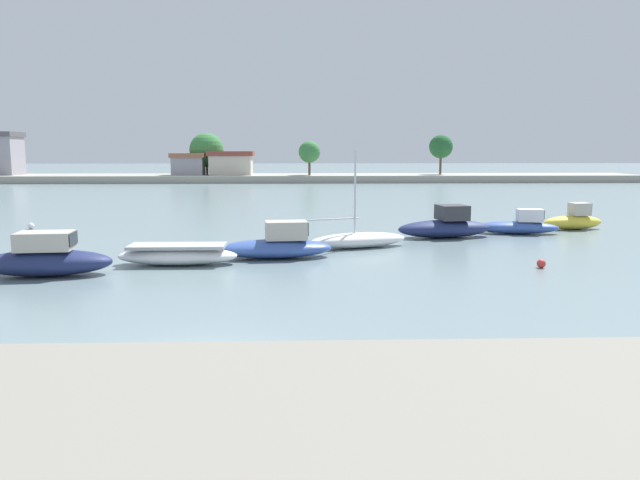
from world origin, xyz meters
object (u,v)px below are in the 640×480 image
Objects in this scene: moored_boat_7 at (574,220)px; mooring_buoy_1 at (533,216)px; mooring_buoy_0 at (31,226)px; moored_boat_1 at (46,259)px; moored_boat_4 at (358,240)px; moored_boat_2 at (178,255)px; moored_boat_6 at (518,226)px; mooring_buoy_2 at (541,264)px; moored_boat_3 at (277,245)px; moored_boat_5 at (446,226)px.

mooring_buoy_1 is at bearing 83.03° from moored_boat_7.
moored_boat_1 is at bearing -65.52° from mooring_buoy_0.
moored_boat_4 is 19.13m from mooring_buoy_1.
moored_boat_1 is 5.27m from moored_boat_2.
mooring_buoy_2 is (-2.76, -10.66, -0.29)m from moored_boat_6.
moored_boat_7 is at bearing 33.22° from moored_boat_6.
moored_boat_3 is at bearing 17.75° from moored_boat_1.
mooring_buoy_2 is at bearing -27.19° from mooring_buoy_0.
mooring_buoy_1 is (18.04, 15.88, -0.39)m from moored_boat_3.
moored_boat_6 is at bearing 23.57° from moored_boat_3.
mooring_buoy_0 is at bearing 169.17° from moored_boat_7.
moored_boat_5 reaches higher than mooring_buoy_1.
moored_boat_5 is at bearing 30.35° from moored_boat_2.
mooring_buoy_2 is (27.00, -13.87, -0.01)m from mooring_buoy_0.
moored_boat_6 is 9.08m from mooring_buoy_1.
moored_boat_4 reaches higher than moored_boat_7.
moored_boat_5 is at bearing 28.86° from moored_boat_3.
moored_boat_2 is 4.54m from moored_boat_3.
moored_boat_7 reaches higher than mooring_buoy_1.
mooring_buoy_2 is at bearing -4.87° from moored_boat_2.
moored_boat_4 is at bearing -136.99° from mooring_buoy_1.
moored_boat_1 is 16.22m from mooring_buoy_0.
moored_boat_6 is 14.08× the size of mooring_buoy_1.
moored_boat_3 is 14.99× the size of mooring_buoy_1.
mooring_buoy_0 is at bearing 139.61° from moored_boat_4.
moored_boat_2 is (4.76, 2.25, -0.24)m from moored_boat_1.
mooring_buoy_0 is (-11.48, 12.50, -0.23)m from moored_boat_2.
mooring_buoy_0 is at bearing 160.66° from moored_boat_5.
moored_boat_5 is 12.88m from mooring_buoy_1.
moored_boat_2 is 15.77m from moored_boat_5.
moored_boat_5 reaches higher than mooring_buoy_2.
moored_boat_1 is 25.78m from moored_boat_6.
moored_boat_2 is at bearing -144.35° from moored_boat_6.
mooring_buoy_0 is 34.13m from mooring_buoy_1.
mooring_buoy_1 is at bearing 38.67° from moored_boat_5.
moored_boat_4 is (4.05, 2.83, -0.17)m from moored_boat_3.
mooring_buoy_2 is at bearing -127.61° from moored_boat_7.
moored_boat_6 is (14.03, 7.73, -0.09)m from moored_boat_3.
moored_boat_1 is 20.30m from mooring_buoy_2.
mooring_buoy_0 is 1.08× the size of mooring_buoy_1.
moored_boat_1 is 21.02m from moored_boat_5.
mooring_buoy_1 is (13.98, 13.04, -0.22)m from moored_boat_4.
moored_boat_5 is 1.11× the size of moored_boat_6.
moored_boat_1 is 14.67m from moored_boat_4.
mooring_buoy_0 is 1.05× the size of mooring_buoy_2.
moored_boat_6 is at bearing -6.15° from mooring_buoy_0.
moored_boat_6 is at bearing -116.22° from mooring_buoy_1.
moored_boat_4 is at bearing -22.28° from mooring_buoy_0.
moored_boat_2 is 1.29× the size of moored_boat_7.
moored_boat_3 is at bearing -163.19° from moored_boat_4.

